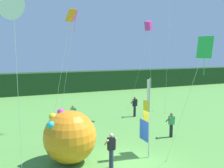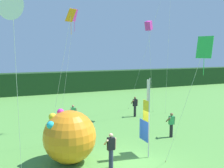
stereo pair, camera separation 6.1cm
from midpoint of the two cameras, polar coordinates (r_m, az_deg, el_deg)
ground_plane at (r=13.46m, az=4.51°, el=-17.69°), size 120.00×120.00×0.00m
distant_treeline at (r=36.12m, az=-13.51°, el=0.29°), size 80.00×2.40×2.91m
banner_flag at (r=13.96m, az=7.85°, el=-7.79°), size 0.06×1.03×4.32m
person_near_banner at (r=17.52m, az=13.35°, el=-8.83°), size 0.55×0.48×1.66m
person_mid_field at (r=12.68m, az=-0.10°, el=-14.59°), size 0.55×0.48×1.78m
person_far_left at (r=19.93m, az=-8.67°, el=-6.82°), size 0.55×0.48×1.63m
person_far_right at (r=22.44m, az=5.28°, el=-4.96°), size 0.55×0.48×1.78m
inflatable_balloon at (r=13.37m, az=-9.42°, el=-11.64°), size 2.72×2.72×2.74m
kite_orange_diamond_1 at (r=15.11m, az=-9.47°, el=13.17°), size 1.74×0.95×8.11m
kite_magenta_diamond_2 at (r=18.45m, az=-8.60°, el=13.65°), size 1.50×0.79×8.66m
kite_magenta_box_4 at (r=21.70m, az=8.36°, el=12.82°), size 2.16×2.20×8.27m
kite_green_diamond_5 at (r=11.29m, az=19.94°, el=6.54°), size 0.46×2.56×6.32m
kite_white_delta_6 at (r=8.60m, az=-21.34°, el=16.27°), size 1.01×2.20×7.58m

